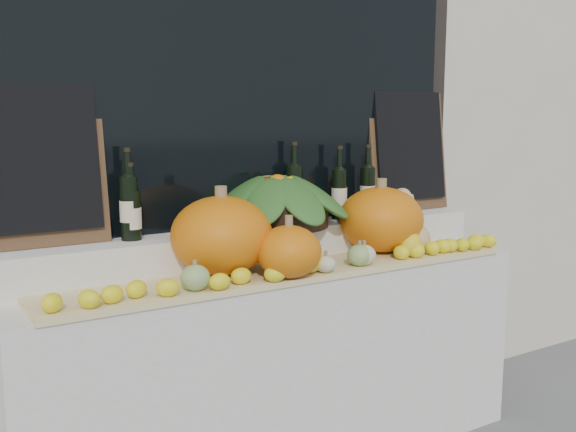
{
  "coord_description": "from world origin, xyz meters",
  "views": [
    {
      "loc": [
        -1.38,
        -0.8,
        1.53
      ],
      "look_at": [
        0.0,
        1.45,
        1.12
      ],
      "focal_mm": 40.0,
      "sensor_mm": 36.0,
      "label": 1
    }
  ],
  "objects_px": {
    "produce_bowl": "(277,200)",
    "butternut_squash": "(411,226)",
    "pumpkin_left": "(222,235)",
    "wine_bottle_tall": "(294,194)",
    "pumpkin_right": "(381,219)"
  },
  "relations": [
    {
      "from": "pumpkin_right",
      "to": "wine_bottle_tall",
      "type": "xyz_separation_m",
      "value": [
        -0.34,
        0.22,
        0.12
      ]
    },
    {
      "from": "wine_bottle_tall",
      "to": "pumpkin_right",
      "type": "bearing_deg",
      "value": -32.69
    },
    {
      "from": "wine_bottle_tall",
      "to": "butternut_squash",
      "type": "bearing_deg",
      "value": -31.7
    },
    {
      "from": "pumpkin_left",
      "to": "wine_bottle_tall",
      "type": "relative_size",
      "value": 1.08
    },
    {
      "from": "butternut_squash",
      "to": "wine_bottle_tall",
      "type": "relative_size",
      "value": 0.78
    },
    {
      "from": "pumpkin_left",
      "to": "produce_bowl",
      "type": "xyz_separation_m",
      "value": [
        0.37,
        0.18,
        0.1
      ]
    },
    {
      "from": "pumpkin_right",
      "to": "produce_bowl",
      "type": "height_order",
      "value": "produce_bowl"
    },
    {
      "from": "pumpkin_right",
      "to": "produce_bowl",
      "type": "bearing_deg",
      "value": 158.51
    },
    {
      "from": "pumpkin_left",
      "to": "wine_bottle_tall",
      "type": "xyz_separation_m",
      "value": [
        0.48,
        0.22,
        0.11
      ]
    },
    {
      "from": "pumpkin_left",
      "to": "produce_bowl",
      "type": "relative_size",
      "value": 0.58
    },
    {
      "from": "produce_bowl",
      "to": "pumpkin_right",
      "type": "bearing_deg",
      "value": -21.49
    },
    {
      "from": "butternut_squash",
      "to": "pumpkin_left",
      "type": "bearing_deg",
      "value": 175.89
    },
    {
      "from": "produce_bowl",
      "to": "butternut_squash",
      "type": "bearing_deg",
      "value": -23.15
    },
    {
      "from": "produce_bowl",
      "to": "wine_bottle_tall",
      "type": "relative_size",
      "value": 1.86
    },
    {
      "from": "pumpkin_right",
      "to": "produce_bowl",
      "type": "distance_m",
      "value": 0.5
    }
  ]
}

